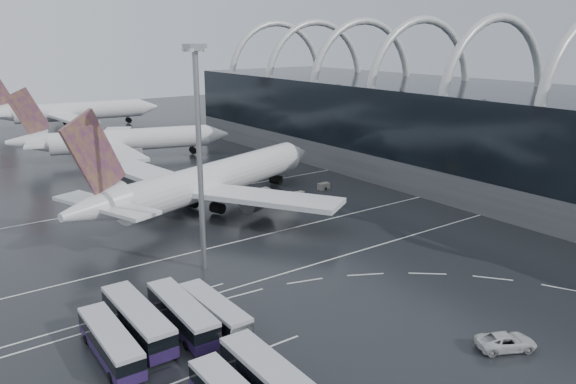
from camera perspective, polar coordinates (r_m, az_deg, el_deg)
ground at (r=78.27m, az=-0.21°, el=-7.48°), size 420.00×420.00×0.00m
terminal at (r=131.35m, az=16.84°, el=6.32°), size 42.00×160.00×34.90m
lane_marking_near at (r=76.79m, az=0.67°, el=-7.95°), size 120.00×0.25×0.01m
lane_marking_mid at (r=87.58m, az=-4.83°, el=-4.94°), size 120.00×0.25×0.01m
lane_marking_far at (r=111.32m, az=-12.36°, el=-0.72°), size 120.00×0.25×0.01m
bus_bay_line_south at (r=55.42m, az=-11.27°, el=-18.44°), size 28.00×0.25×0.01m
bus_bay_line_north at (r=68.42m, az=-17.10°, el=-11.82°), size 28.00×0.25×0.01m
airliner_main at (r=102.00m, az=-8.18°, el=1.03°), size 59.96×52.00×20.88m
airliner_gate_b at (r=149.02m, az=-16.71°, el=4.99°), size 53.67×47.59×18.92m
airliner_gate_c at (r=206.74m, az=-21.29°, el=7.56°), size 58.53×53.52×20.85m
bus_row_near_a at (r=59.71m, az=-17.61°, el=-14.31°), size 3.26×12.60×3.08m
bus_row_near_b at (r=62.64m, az=-15.03°, el=-12.42°), size 3.43×13.84×3.40m
bus_row_near_c at (r=63.03m, az=-10.71°, el=-12.03°), size 3.57×13.28×3.24m
bus_row_near_d at (r=63.28m, az=-7.51°, el=-11.91°), size 2.93×12.07×2.97m
bus_row_far_c at (r=51.06m, az=-1.40°, el=-18.85°), size 3.54×13.95×3.42m
van_curve_a at (r=62.83m, az=21.27°, el=-13.97°), size 6.67×5.30×1.69m
floodlight_mast at (r=73.04m, az=-9.09°, el=5.96°), size 2.28×2.28×29.72m
gse_cart_belly_a at (r=105.24m, az=-0.52°, el=-1.00°), size 1.95×1.15×1.06m
gse_cart_belly_b at (r=110.32m, az=1.15°, el=-0.22°), size 1.89×1.12×1.03m
gse_cart_belly_d at (r=115.88m, az=3.65°, el=0.60°), size 2.37×1.40×1.29m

